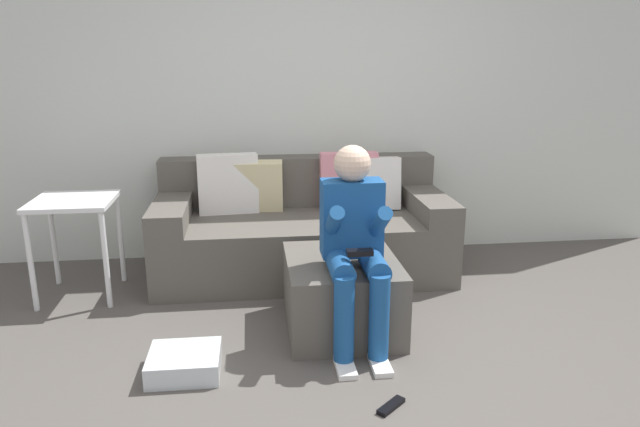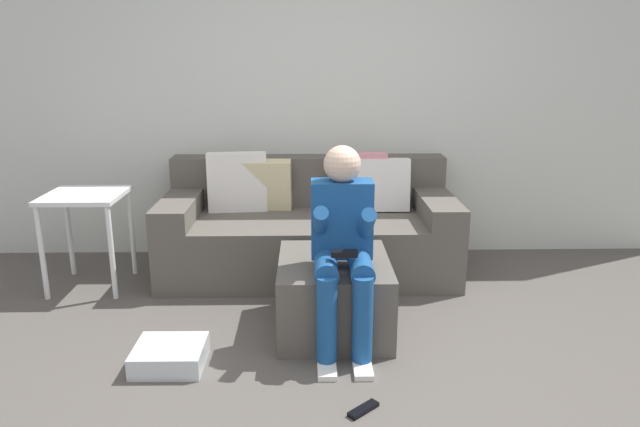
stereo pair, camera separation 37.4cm
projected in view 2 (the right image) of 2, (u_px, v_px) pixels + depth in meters
The scene contains 8 objects.
ground_plane at pixel (353, 391), 2.91m from camera, with size 7.62×7.62×0.00m, color #544F49.
wall_back at pixel (335, 94), 4.68m from camera, with size 5.86×0.10×2.61m, color silver.
couch_sectional at pixel (309, 228), 4.48m from camera, with size 2.16×0.98×0.89m.
ottoman at pixel (334, 295), 3.52m from camera, with size 0.66×0.76×0.44m, color #59544C.
person_seated at pixel (343, 240), 3.21m from camera, with size 0.34×0.62×1.14m.
storage_bin at pixel (170, 355), 3.13m from camera, with size 0.37×0.33×0.12m, color silver.
side_table at pixel (86, 209), 4.08m from camera, with size 0.52×0.53×0.68m.
remote_near_ottoman at pixel (363, 409), 2.74m from camera, with size 0.17×0.05×0.02m, color black.
Camera 2 is at (-0.22, -2.56, 1.62)m, focal length 32.84 mm.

